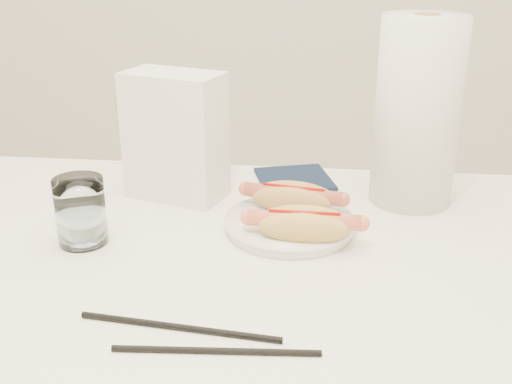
# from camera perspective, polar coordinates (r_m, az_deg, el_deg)

# --- Properties ---
(table) EXTENTS (1.20, 0.80, 0.75)m
(table) POSITION_cam_1_polar(r_m,az_deg,el_deg) (0.91, -4.09, -9.73)
(table) COLOR white
(table) RESTS_ON ground
(plate) EXTENTS (0.21, 0.21, 0.02)m
(plate) POSITION_cam_1_polar(r_m,az_deg,el_deg) (0.97, 3.06, -3.06)
(plate) COLOR white
(plate) RESTS_ON table
(hotdog_left) EXTENTS (0.16, 0.08, 0.04)m
(hotdog_left) POSITION_cam_1_polar(r_m,az_deg,el_deg) (1.00, 3.38, -0.54)
(hotdog_left) COLOR tan
(hotdog_left) RESTS_ON plate
(hotdog_right) EXTENTS (0.16, 0.07, 0.04)m
(hotdog_right) POSITION_cam_1_polar(r_m,az_deg,el_deg) (0.91, 4.35, -2.95)
(hotdog_right) COLOR tan
(hotdog_right) RESTS_ON plate
(water_glass) EXTENTS (0.07, 0.07, 0.10)m
(water_glass) POSITION_cam_1_polar(r_m,az_deg,el_deg) (0.95, -15.52, -1.67)
(water_glass) COLOR silver
(water_glass) RESTS_ON table
(chopstick_near) EXTENTS (0.24, 0.03, 0.01)m
(chopstick_near) POSITION_cam_1_polar(r_m,az_deg,el_deg) (0.75, -6.92, -11.99)
(chopstick_near) COLOR black
(chopstick_near) RESTS_ON table
(chopstick_far) EXTENTS (0.23, 0.02, 0.01)m
(chopstick_far) POSITION_cam_1_polar(r_m,az_deg,el_deg) (0.71, -3.61, -14.08)
(chopstick_far) COLOR black
(chopstick_far) RESTS_ON table
(napkin_box) EXTENTS (0.18, 0.13, 0.21)m
(napkin_box) POSITION_cam_1_polar(r_m,az_deg,el_deg) (1.07, -7.27, 5.03)
(napkin_box) COLOR silver
(napkin_box) RESTS_ON table
(navy_napkin) EXTENTS (0.16, 0.16, 0.01)m
(navy_napkin) POSITION_cam_1_polar(r_m,az_deg,el_deg) (1.17, 3.47, 1.18)
(navy_napkin) COLOR #101A33
(navy_napkin) RESTS_ON table
(paper_towel_roll) EXTENTS (0.15, 0.15, 0.31)m
(paper_towel_roll) POSITION_cam_1_polar(r_m,az_deg,el_deg) (1.07, 14.34, 6.98)
(paper_towel_roll) COLOR silver
(paper_towel_roll) RESTS_ON table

